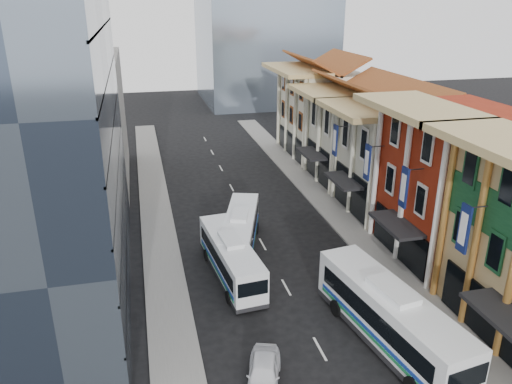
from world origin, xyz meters
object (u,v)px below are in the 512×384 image
object	(u,v)px
bus_left_far	(240,231)
sedan_left	(264,373)
bus_left_near	(231,257)
office_tower	(8,78)
bus_right	(390,316)

from	to	relation	value
bus_left_far	sedan_left	world-z (taller)	bus_left_far
bus_left_near	office_tower	bearing A→B (deg)	167.78
bus_left_far	sedan_left	size ratio (longest dim) A/B	2.37
bus_left_near	bus_left_far	xyz separation A→B (m)	(1.59, 4.23, 0.02)
bus_right	sedan_left	world-z (taller)	bus_right
office_tower	bus_left_far	distance (m)	20.25
office_tower	sedan_left	xyz separation A→B (m)	(12.99, -13.07, -14.26)
office_tower	bus_left_far	bearing A→B (deg)	10.12
office_tower	bus_right	distance (m)	27.35
bus_left_near	sedan_left	size ratio (longest dim) A/B	2.34
sedan_left	bus_left_near	bearing A→B (deg)	106.08
office_tower	sedan_left	size ratio (longest dim) A/B	6.86
office_tower	bus_right	bearing A→B (deg)	-28.40
bus_left_far	sedan_left	xyz separation A→B (m)	(-2.01, -15.75, -0.91)
bus_left_far	bus_right	size ratio (longest dim) A/B	0.84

